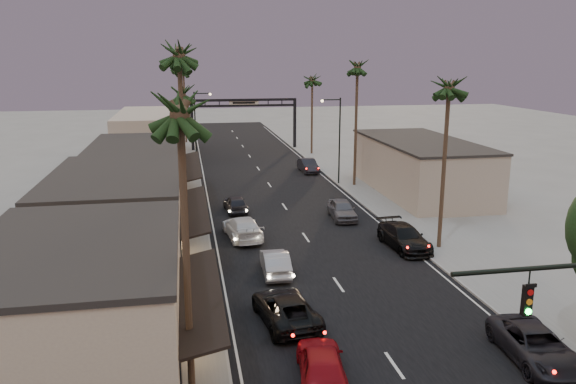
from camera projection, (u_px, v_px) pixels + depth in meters
name	position (u px, v px, depth m)	size (l,w,h in m)	color
ground	(279.00, 199.00, 52.85)	(200.00, 200.00, 0.00)	slate
road	(271.00, 187.00, 57.63)	(14.00, 120.00, 0.02)	black
sidewalk_left	(177.00, 176.00, 62.63)	(5.00, 92.00, 0.12)	slate
sidewalk_right	(342.00, 170.00, 65.99)	(5.00, 92.00, 0.12)	slate
storefront_near	(81.00, 310.00, 23.13)	(8.00, 12.00, 5.50)	tan
storefront_mid	(118.00, 218.00, 36.52)	(8.00, 14.00, 5.50)	gray
storefront_far	(137.00, 173.00, 51.89)	(8.00, 16.00, 5.00)	tan
storefront_dist	(150.00, 135.00, 73.77)	(8.00, 20.00, 6.00)	gray
building_right	(420.00, 167.00, 54.74)	(8.00, 18.00, 5.00)	gray
arch	(244.00, 111.00, 80.25)	(15.20, 0.40, 7.27)	black
streetlight_right	(337.00, 134.00, 57.61)	(2.13, 0.30, 9.00)	black
streetlight_left	(197.00, 123.00, 67.60)	(2.13, 0.30, 9.00)	black
palm_la	(179.00, 102.00, 19.02)	(3.20, 3.20, 13.20)	#38281C
palm_lb	(179.00, 49.00, 31.00)	(3.20, 3.20, 15.20)	#38281C
palm_lc	(181.00, 89.00, 45.07)	(3.20, 3.20, 12.20)	#38281C
palm_ld	(181.00, 63.00, 62.79)	(3.20, 3.20, 14.20)	#38281C
palm_ra	(450.00, 81.00, 36.40)	(3.20, 3.20, 13.20)	#38281C
palm_rb	(358.00, 63.00, 55.30)	(3.20, 3.20, 14.20)	#38281C
palm_rc	(312.00, 77.00, 74.89)	(3.20, 3.20, 12.20)	#38281C
palm_far	(183.00, 68.00, 85.07)	(3.20, 3.20, 13.20)	#38281C
oncoming_red	(322.00, 364.00, 22.76)	(1.88, 4.66, 1.59)	maroon
oncoming_pickup	(285.00, 308.00, 27.94)	(2.50, 5.42, 1.51)	black
oncoming_silver	(275.00, 262.00, 34.29)	(1.55, 4.44, 1.46)	gray
oncoming_white	(243.00, 228.00, 41.08)	(2.24, 5.51, 1.60)	silver
oncoming_dgrey	(236.00, 204.00, 48.16)	(1.70, 4.21, 1.44)	black
curbside_near	(536.00, 345.00, 24.37)	(2.44, 5.29, 1.47)	black
curbside_black	(404.00, 237.00, 38.89)	(2.25, 5.54, 1.61)	black
curbside_grey	(342.00, 209.00, 46.07)	(1.86, 4.63, 1.58)	#515156
curbside_far	(308.00, 166.00, 65.01)	(1.62, 4.66, 1.53)	black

